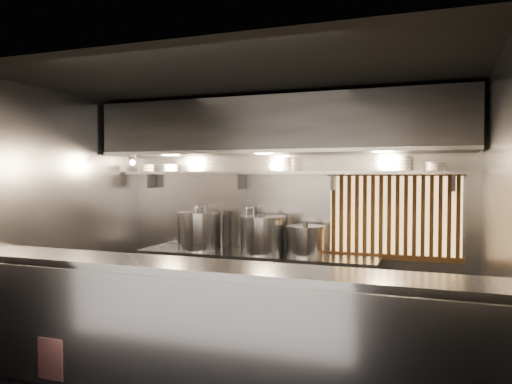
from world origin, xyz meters
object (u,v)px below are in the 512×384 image
Objects in this scene: heat_lamp at (131,158)px; pendant_bulb at (273,166)px; stock_pot_left at (200,230)px; stock_pot_right at (305,240)px; stock_pot_mid at (263,234)px.

heat_lamp reaches higher than pendant_bulb.
stock_pot_left is 1.49× the size of stock_pot_right.
stock_pot_right is at bearing -9.37° from pendant_bulb.
heat_lamp is 1.28m from stock_pot_left.
pendant_bulb is 0.84m from stock_pot_mid.
stock_pot_mid is (0.86, -0.02, -0.01)m from stock_pot_left.
heat_lamp is 0.47× the size of stock_pot_left.
pendant_bulb is 0.38× the size of stock_pot_right.
pendant_bulb reaches higher than stock_pot_mid.
pendant_bulb is at bearing 37.40° from stock_pot_mid.
pendant_bulb is 0.29× the size of stock_pot_mid.
stock_pot_mid is 1.32× the size of stock_pot_right.
pendant_bulb is 0.25× the size of stock_pot_left.
stock_pot_left is 1.12× the size of stock_pot_mid.
pendant_bulb reaches higher than stock_pot_left.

